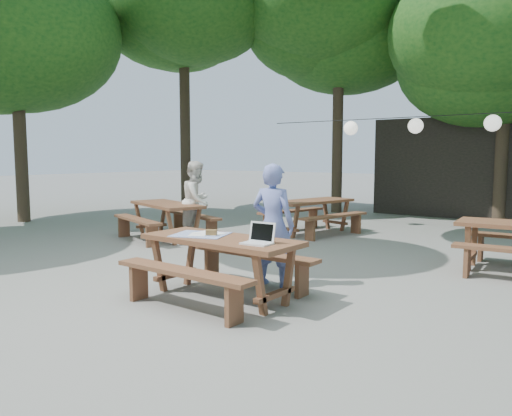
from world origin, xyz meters
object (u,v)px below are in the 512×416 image
object	(u,v)px
woman	(273,225)
second_person	(197,200)
picnic_table_nw	(167,220)
main_picnic_table	(221,267)

from	to	relation	value
woman	second_person	size ratio (longest dim) A/B	1.01
second_person	picnic_table_nw	bearing A→B (deg)	103.13
picnic_table_nw	second_person	size ratio (longest dim) A/B	1.41
main_picnic_table	woman	xyz separation A→B (m)	(0.15, 0.88, 0.43)
main_picnic_table	second_person	world-z (taller)	second_person
main_picnic_table	woman	bearing A→B (deg)	80.60
woman	second_person	distance (m)	3.97
picnic_table_nw	woman	world-z (taller)	woman
woman	main_picnic_table	bearing A→B (deg)	70.75
woman	second_person	bearing A→B (deg)	-41.06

